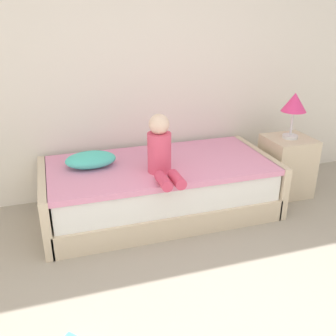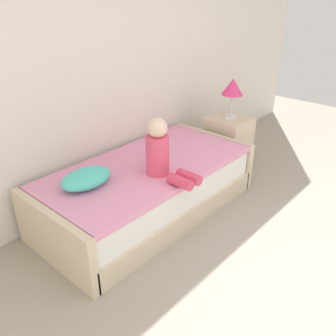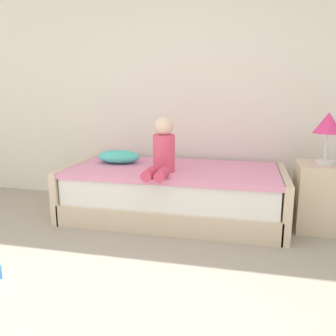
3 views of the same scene
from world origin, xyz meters
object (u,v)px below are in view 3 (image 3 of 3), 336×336
object	(u,v)px
bed	(174,193)
nightstand	(321,197)
pillow	(119,157)
table_lamp	(328,125)
child_figure	(163,150)

from	to	relation	value
bed	nightstand	world-z (taller)	nightstand
bed	nightstand	distance (m)	1.35
bed	pillow	distance (m)	0.69
table_lamp	nightstand	bearing A→B (deg)	180.00
bed	table_lamp	distance (m)	1.52
bed	table_lamp	bearing A→B (deg)	0.04
nightstand	bed	bearing A→B (deg)	-179.96
bed	table_lamp	world-z (taller)	table_lamp
table_lamp	child_figure	distance (m)	1.44
bed	table_lamp	size ratio (longest dim) A/B	4.69
bed	pillow	bearing A→B (deg)	170.53
nightstand	pillow	size ratio (longest dim) A/B	1.36
nightstand	child_figure	xyz separation A→B (m)	(-1.40, -0.23, 0.40)
nightstand	pillow	bearing A→B (deg)	177.09
nightstand	pillow	distance (m)	1.97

